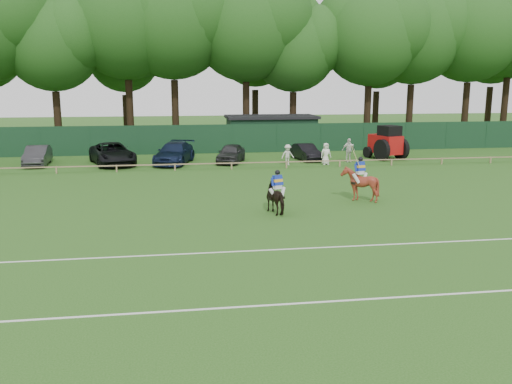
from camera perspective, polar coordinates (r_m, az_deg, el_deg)
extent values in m
plane|color=#1E4C14|center=(21.18, -0.13, -5.37)|extent=(160.00, 160.00, 0.00)
imported|color=black|center=(25.75, 2.26, -0.60)|extent=(1.36, 1.93, 1.49)
imported|color=maroon|center=(28.84, 10.85, 0.84)|extent=(1.79, 1.93, 1.80)
imported|color=#323235|center=(43.68, -22.02, 3.58)|extent=(1.82, 4.50, 1.45)
imported|color=black|center=(42.25, -14.88, 3.91)|extent=(4.31, 6.42, 1.63)
imported|color=#111C37|center=(41.82, -8.58, 4.07)|extent=(3.60, 5.89, 1.60)
imported|color=#303032|center=(41.89, -2.66, 4.09)|extent=(2.92, 4.54, 1.44)
imported|color=black|center=(43.47, 5.25, 4.22)|extent=(1.92, 4.04, 1.28)
imported|color=beige|center=(40.60, 3.35, 3.93)|extent=(1.10, 0.77, 1.55)
imported|color=silver|center=(42.75, 9.71, 4.37)|extent=(1.13, 0.59, 1.85)
imported|color=white|center=(41.09, 7.36, 4.00)|extent=(0.86, 0.62, 1.64)
cube|color=silver|center=(25.64, 2.26, 0.55)|extent=(0.43, 0.37, 0.18)
cube|color=#172EA9|center=(25.58, 2.27, 1.26)|extent=(0.48, 0.42, 0.51)
cube|color=gold|center=(25.58, 2.27, 1.21)|extent=(0.50, 0.42, 0.18)
sphere|color=black|center=(25.52, 2.28, 2.07)|extent=(0.25, 0.25, 0.25)
cylinder|color=silver|center=(25.79, 2.81, -0.07)|extent=(0.39, 0.44, 0.59)
cylinder|color=silver|center=(25.53, 1.82, -0.18)|extent=(0.46, 0.29, 0.59)
cube|color=silver|center=(28.73, 10.90, 2.05)|extent=(0.41, 0.34, 0.18)
cube|color=#172EA9|center=(28.68, 10.93, 2.69)|extent=(0.46, 0.39, 0.51)
cube|color=gold|center=(28.68, 10.92, 2.65)|extent=(0.48, 0.38, 0.18)
sphere|color=black|center=(28.63, 10.95, 3.42)|extent=(0.25, 0.25, 0.25)
cylinder|color=silver|center=(28.88, 11.37, 1.48)|extent=(0.41, 0.41, 0.59)
cylinder|color=silver|center=(28.60, 10.49, 1.42)|extent=(0.44, 0.31, 0.59)
cylinder|color=tan|center=(28.48, 10.40, 3.76)|extent=(0.40, 0.51, 1.17)
cube|color=silver|center=(15.62, 3.19, -11.70)|extent=(60.00, 0.10, 0.01)
cube|color=silver|center=(20.23, 0.29, -6.17)|extent=(60.00, 0.10, 0.01)
cube|color=#997F5B|center=(38.58, -4.07, 3.02)|extent=(62.00, 0.08, 0.08)
cube|color=#14351E|center=(47.38, -4.96, 5.58)|extent=(92.00, 0.04, 2.50)
cube|color=#14331E|center=(51.06, 1.58, 6.22)|extent=(8.00, 4.00, 2.80)
cube|color=black|center=(50.94, 1.59, 7.92)|extent=(8.40, 4.40, 0.24)
cube|color=#B21110|center=(45.10, 13.45, 4.92)|extent=(2.19, 3.02, 1.47)
cube|color=black|center=(44.65, 13.87, 6.15)|extent=(1.72, 1.80, 1.02)
cylinder|color=black|center=(43.93, 13.09, 4.32)|extent=(0.82, 1.72, 1.70)
cylinder|color=black|center=(45.14, 15.01, 4.41)|extent=(0.82, 1.72, 1.70)
cylinder|color=black|center=(45.55, 11.68, 4.13)|extent=(0.59, 0.96, 0.90)
cylinder|color=black|center=(46.59, 13.35, 4.22)|extent=(0.59, 0.96, 0.90)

